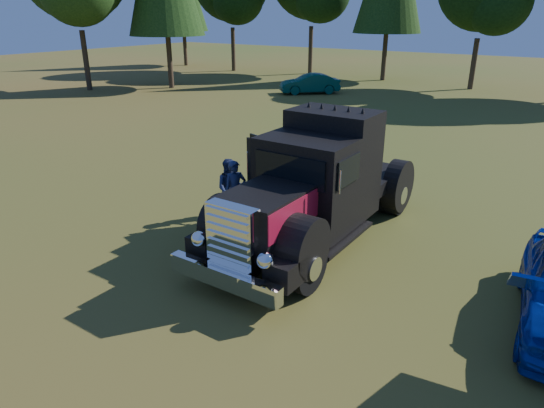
{
  "coord_description": "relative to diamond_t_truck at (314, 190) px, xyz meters",
  "views": [
    {
      "loc": [
        4.05,
        -7.4,
        5.15
      ],
      "look_at": [
        -1.37,
        0.56,
        1.31
      ],
      "focal_mm": 32.0,
      "sensor_mm": 36.0,
      "label": 1
    }
  ],
  "objects": [
    {
      "name": "spectator_far",
      "position": [
        -2.53,
        0.05,
        -0.49
      ],
      "size": [
        0.98,
        0.95,
        1.59
      ],
      "primitive_type": "imported",
      "rotation": [
        0.0,
        0.0,
        0.66
      ],
      "color": "#1A243C",
      "rests_on": "ground"
    },
    {
      "name": "diamond_t_truck",
      "position": [
        0.0,
        0.0,
        0.0
      ],
      "size": [
        3.34,
        7.16,
        3.0
      ],
      "color": "black",
      "rests_on": "ground"
    },
    {
      "name": "spectator_near",
      "position": [
        -2.24,
        -0.11,
        -0.46
      ],
      "size": [
        0.64,
        0.71,
        1.63
      ],
      "primitive_type": "imported",
      "rotation": [
        0.0,
        0.0,
        1.05
      ],
      "color": "#1E2846",
      "rests_on": "ground"
    },
    {
      "name": "ground",
      "position": [
        1.1,
        -1.89,
        -1.28
      ],
      "size": [
        120.0,
        120.0,
        0.0
      ],
      "primitive_type": "plane",
      "color": "#355519",
      "rests_on": "ground"
    },
    {
      "name": "distant_teal_car",
      "position": [
        -11.32,
        19.4,
        -0.63
      ],
      "size": [
        3.8,
        3.66,
        1.29
      ],
      "primitive_type": "imported",
      "rotation": [
        0.0,
        0.0,
        -0.82
      ],
      "color": "#0B4442",
      "rests_on": "ground"
    }
  ]
}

